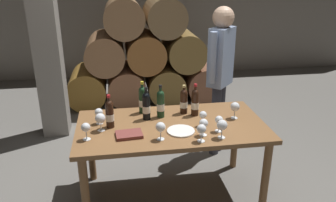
{
  "coord_description": "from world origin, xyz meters",
  "views": [
    {
      "loc": [
        -0.46,
        -2.71,
        2.07
      ],
      "look_at": [
        0.0,
        0.2,
        0.91
      ],
      "focal_mm": 35.9,
      "sensor_mm": 36.0,
      "label": 1
    }
  ],
  "objects_px": {
    "wine_bottle_0": "(161,103)",
    "wine_glass_1": "(201,130)",
    "wine_bottle_4": "(195,102)",
    "tasting_notebook": "(129,135)",
    "serving_plate": "(181,131)",
    "wine_bottle_3": "(110,113)",
    "wine_glass_5": "(100,119)",
    "dining_table": "(171,133)",
    "wine_glass_3": "(203,116)",
    "wine_glass_6": "(161,127)",
    "wine_glass_4": "(235,107)",
    "wine_bottle_2": "(142,99)",
    "wine_glass_8": "(86,128)",
    "wine_glass_7": "(204,124)",
    "wine_glass_2": "(219,121)",
    "wine_glass_0": "(222,125)",
    "wine_bottle_5": "(146,106)",
    "sommelier_presenting": "(220,68)",
    "wine_glass_9": "(99,113)",
    "wine_bottle_1": "(184,101)"
  },
  "relations": [
    {
      "from": "wine_bottle_1",
      "to": "wine_glass_2",
      "type": "distance_m",
      "value": 0.49
    },
    {
      "from": "wine_bottle_0",
      "to": "wine_glass_2",
      "type": "height_order",
      "value": "wine_bottle_0"
    },
    {
      "from": "wine_glass_7",
      "to": "wine_glass_8",
      "type": "relative_size",
      "value": 1.01
    },
    {
      "from": "wine_glass_0",
      "to": "serving_plate",
      "type": "distance_m",
      "value": 0.37
    },
    {
      "from": "wine_glass_9",
      "to": "wine_bottle_3",
      "type": "bearing_deg",
      "value": -42.64
    },
    {
      "from": "wine_glass_5",
      "to": "dining_table",
      "type": "bearing_deg",
      "value": 2.75
    },
    {
      "from": "wine_glass_0",
      "to": "wine_glass_9",
      "type": "distance_m",
      "value": 1.1
    },
    {
      "from": "wine_bottle_2",
      "to": "sommelier_presenting",
      "type": "xyz_separation_m",
      "value": [
        0.91,
        0.44,
        0.15
      ]
    },
    {
      "from": "wine_bottle_4",
      "to": "tasting_notebook",
      "type": "bearing_deg",
      "value": -152.08
    },
    {
      "from": "wine_glass_4",
      "to": "wine_glass_5",
      "type": "bearing_deg",
      "value": -176.62
    },
    {
      "from": "wine_bottle_4",
      "to": "wine_glass_6",
      "type": "xyz_separation_m",
      "value": [
        -0.39,
        -0.44,
        -0.03
      ]
    },
    {
      "from": "wine_glass_6",
      "to": "wine_bottle_4",
      "type": "bearing_deg",
      "value": 48.56
    },
    {
      "from": "wine_glass_2",
      "to": "wine_glass_5",
      "type": "xyz_separation_m",
      "value": [
        -1.0,
        0.17,
        0.01
      ]
    },
    {
      "from": "wine_bottle_2",
      "to": "wine_glass_5",
      "type": "distance_m",
      "value": 0.52
    },
    {
      "from": "wine_bottle_5",
      "to": "wine_bottle_0",
      "type": "bearing_deg",
      "value": 12.26
    },
    {
      "from": "serving_plate",
      "to": "wine_glass_7",
      "type": "bearing_deg",
      "value": -28.56
    },
    {
      "from": "wine_glass_4",
      "to": "wine_bottle_5",
      "type": "bearing_deg",
      "value": 172.4
    },
    {
      "from": "wine_glass_3",
      "to": "tasting_notebook",
      "type": "distance_m",
      "value": 0.67
    },
    {
      "from": "wine_glass_6",
      "to": "wine_glass_7",
      "type": "height_order",
      "value": "wine_glass_6"
    },
    {
      "from": "wine_glass_4",
      "to": "wine_glass_7",
      "type": "relative_size",
      "value": 1.06
    },
    {
      "from": "wine_glass_2",
      "to": "wine_glass_8",
      "type": "xyz_separation_m",
      "value": [
        -1.12,
        0.02,
        0.0
      ]
    },
    {
      "from": "serving_plate",
      "to": "tasting_notebook",
      "type": "bearing_deg",
      "value": -178.73
    },
    {
      "from": "wine_glass_7",
      "to": "tasting_notebook",
      "type": "xyz_separation_m",
      "value": [
        -0.62,
        0.08,
        -0.09
      ]
    },
    {
      "from": "wine_glass_4",
      "to": "serving_plate",
      "type": "distance_m",
      "value": 0.6
    },
    {
      "from": "dining_table",
      "to": "serving_plate",
      "type": "xyz_separation_m",
      "value": [
        0.06,
        -0.16,
        0.1
      ]
    },
    {
      "from": "wine_bottle_3",
      "to": "wine_glass_0",
      "type": "relative_size",
      "value": 1.88
    },
    {
      "from": "wine_bottle_2",
      "to": "wine_glass_5",
      "type": "relative_size",
      "value": 1.95
    },
    {
      "from": "wine_glass_5",
      "to": "wine_glass_6",
      "type": "bearing_deg",
      "value": -26.25
    },
    {
      "from": "wine_bottle_5",
      "to": "wine_glass_5",
      "type": "xyz_separation_m",
      "value": [
        -0.41,
        -0.18,
        -0.02
      ]
    },
    {
      "from": "wine_glass_0",
      "to": "wine_glass_2",
      "type": "xyz_separation_m",
      "value": [
        0.01,
        0.12,
        -0.01
      ]
    },
    {
      "from": "wine_glass_2",
      "to": "wine_glass_7",
      "type": "xyz_separation_m",
      "value": [
        -0.15,
        -0.05,
        0.0
      ]
    },
    {
      "from": "wine_bottle_1",
      "to": "tasting_notebook",
      "type": "xyz_separation_m",
      "value": [
        -0.55,
        -0.41,
        -0.11
      ]
    },
    {
      "from": "wine_bottle_2",
      "to": "wine_glass_4",
      "type": "xyz_separation_m",
      "value": [
        0.84,
        -0.27,
        -0.02
      ]
    },
    {
      "from": "wine_bottle_2",
      "to": "wine_glass_8",
      "type": "relative_size",
      "value": 2.13
    },
    {
      "from": "wine_glass_9",
      "to": "wine_bottle_1",
      "type": "bearing_deg",
      "value": 8.2
    },
    {
      "from": "wine_glass_0",
      "to": "sommelier_presenting",
      "type": "relative_size",
      "value": 0.09
    },
    {
      "from": "wine_bottle_5",
      "to": "wine_glass_6",
      "type": "relative_size",
      "value": 2.04
    },
    {
      "from": "wine_bottle_0",
      "to": "wine_glass_1",
      "type": "relative_size",
      "value": 2.11
    },
    {
      "from": "wine_glass_3",
      "to": "wine_glass_6",
      "type": "relative_size",
      "value": 0.92
    },
    {
      "from": "wine_bottle_3",
      "to": "wine_glass_1",
      "type": "bearing_deg",
      "value": -27.81
    },
    {
      "from": "wine_bottle_3",
      "to": "wine_bottle_5",
      "type": "bearing_deg",
      "value": 19.94
    },
    {
      "from": "wine_bottle_3",
      "to": "wine_glass_5",
      "type": "bearing_deg",
      "value": -142.92
    },
    {
      "from": "wine_glass_9",
      "to": "wine_glass_2",
      "type": "bearing_deg",
      "value": -17.48
    },
    {
      "from": "wine_glass_4",
      "to": "dining_table",
      "type": "bearing_deg",
      "value": -175.98
    },
    {
      "from": "wine_bottle_5",
      "to": "wine_glass_5",
      "type": "relative_size",
      "value": 1.95
    },
    {
      "from": "wine_bottle_2",
      "to": "wine_glass_1",
      "type": "distance_m",
      "value": 0.79
    },
    {
      "from": "wine_bottle_0",
      "to": "tasting_notebook",
      "type": "relative_size",
      "value": 1.45
    },
    {
      "from": "wine_glass_7",
      "to": "wine_glass_0",
      "type": "bearing_deg",
      "value": -26.25
    },
    {
      "from": "wine_glass_9",
      "to": "wine_glass_6",
      "type": "bearing_deg",
      "value": -37.69
    },
    {
      "from": "wine_glass_8",
      "to": "wine_glass_2",
      "type": "bearing_deg",
      "value": -1.21
    }
  ]
}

